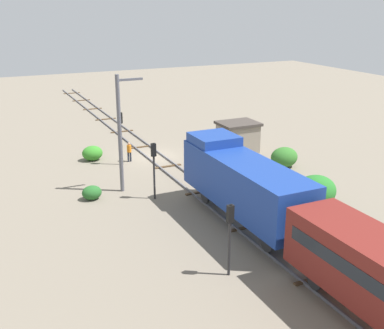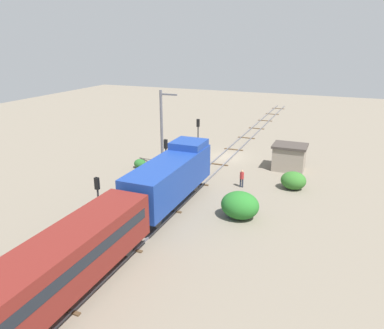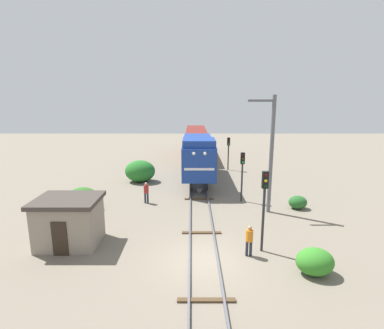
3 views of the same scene
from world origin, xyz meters
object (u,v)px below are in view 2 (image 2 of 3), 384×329
at_px(catenary_mast, 162,128).
at_px(relay_hut, 289,157).
at_px(locomotive, 171,175).
at_px(traffic_signal_near, 198,131).
at_px(traffic_signal_mid, 166,151).
at_px(traffic_signal_far, 98,192).
at_px(passenger_car_leading, 56,266).
at_px(worker_near_track, 206,148).
at_px(worker_by_signal, 242,177).

xyz_separation_m(catenary_mast, relay_hut, (-12.44, -4.98, -3.05)).
height_order(locomotive, traffic_signal_near, locomotive).
xyz_separation_m(traffic_signal_mid, traffic_signal_far, (0.20, 10.85, -0.14)).
height_order(traffic_signal_near, relay_hut, traffic_signal_near).
bearing_deg(passenger_car_leading, traffic_signal_mid, -80.00).
bearing_deg(traffic_signal_mid, worker_near_track, -96.60).
relative_size(traffic_signal_near, catenary_mast, 0.53).
xyz_separation_m(traffic_signal_mid, worker_by_signal, (-7.60, -0.48, -1.78)).
bearing_deg(worker_by_signal, traffic_signal_far, -28.78).
height_order(locomotive, passenger_car_leading, locomotive).
height_order(locomotive, worker_near_track, locomotive).
height_order(worker_by_signal, catenary_mast, catenary_mast).
xyz_separation_m(traffic_signal_mid, worker_near_track, (-1.00, -8.65, -1.78)).
bearing_deg(relay_hut, passenger_car_leading, 74.26).
xyz_separation_m(traffic_signal_far, worker_near_track, (-1.20, -19.50, -1.65)).
distance_m(worker_near_track, catenary_mast, 7.62).
distance_m(passenger_car_leading, traffic_signal_far, 9.17).
distance_m(locomotive, traffic_signal_near, 14.45).
xyz_separation_m(passenger_car_leading, relay_hut, (-7.50, -26.60, -1.13)).
distance_m(passenger_car_leading, traffic_signal_mid, 19.58).
relative_size(locomotive, catenary_mast, 1.38).
height_order(passenger_car_leading, worker_by_signal, passenger_car_leading).
bearing_deg(relay_hut, worker_near_track, -7.64).
distance_m(traffic_signal_far, worker_by_signal, 13.86).
height_order(passenger_car_leading, traffic_signal_near, traffic_signal_near).
relative_size(locomotive, traffic_signal_far, 3.07).
height_order(traffic_signal_mid, traffic_signal_far, traffic_signal_mid).
relative_size(traffic_signal_near, worker_near_track, 2.63).
xyz_separation_m(passenger_car_leading, traffic_signal_far, (3.60, -8.43, 0.12)).
distance_m(traffic_signal_mid, worker_near_track, 8.89).
bearing_deg(traffic_signal_near, traffic_signal_mid, 88.59).
bearing_deg(worker_near_track, traffic_signal_far, 79.01).
xyz_separation_m(traffic_signal_near, worker_near_track, (-0.80, -0.51, -2.09)).
bearing_deg(worker_by_signal, worker_near_track, -135.31).
bearing_deg(locomotive, passenger_car_leading, 90.00).
bearing_deg(locomotive, worker_by_signal, -123.16).
relative_size(passenger_car_leading, traffic_signal_far, 3.70).
bearing_deg(passenger_car_leading, traffic_signal_far, -66.88).
bearing_deg(worker_by_signal, traffic_signal_near, -130.21).
xyz_separation_m(locomotive, passenger_car_leading, (0.00, 13.34, -0.25)).
height_order(locomotive, traffic_signal_mid, locomotive).
bearing_deg(locomotive, catenary_mast, -59.21).
relative_size(traffic_signal_near, traffic_signal_mid, 1.12).
relative_size(traffic_signal_mid, traffic_signal_far, 1.05).
relative_size(passenger_car_leading, traffic_signal_mid, 3.51).
xyz_separation_m(locomotive, worker_near_track, (2.40, -14.60, -1.78)).
xyz_separation_m(traffic_signal_near, relay_hut, (-10.70, 0.81, -1.70)).
relative_size(worker_near_track, worker_by_signal, 1.00).
bearing_deg(traffic_signal_near, passenger_car_leading, 96.66).
relative_size(worker_by_signal, catenary_mast, 0.20).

